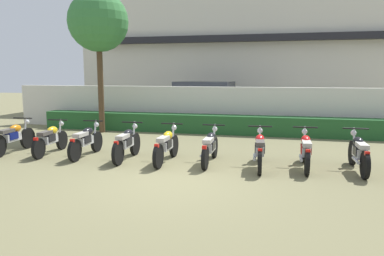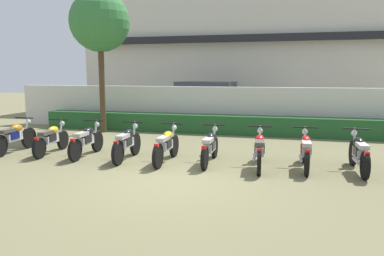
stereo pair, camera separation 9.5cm
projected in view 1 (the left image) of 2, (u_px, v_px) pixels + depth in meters
The scene contains 15 objects.
ground at pixel (171, 180), 7.88m from camera, with size 60.00×60.00×0.00m, color olive.
building at pixel (245, 47), 22.88m from camera, with size 19.07×6.50×7.87m.
compound_wall at pixel (222, 109), 14.55m from camera, with size 18.12×0.30×1.75m, color silver.
hedge_row at pixel (219, 124), 13.96m from camera, with size 14.50×0.70×0.71m, color #235628.
parked_car at pixel (207, 101), 17.78m from camera, with size 4.66×2.43×1.89m.
tree_near_inspector at pixel (98, 22), 13.69m from camera, with size 2.26×2.26×5.34m.
motorcycle_in_row_0 at pixel (13, 137), 10.52m from camera, with size 0.60×1.96×0.98m.
motorcycle_in_row_1 at pixel (50, 139), 10.37m from camera, with size 0.60×1.85×0.94m.
motorcycle_in_row_2 at pixel (86, 141), 10.06m from camera, with size 0.60×1.86×0.96m.
motorcycle_in_row_3 at pixel (127, 143), 9.66m from camera, with size 0.60×1.84×0.97m.
motorcycle_in_row_4 at pixel (166, 145), 9.40m from camera, with size 0.60×1.94×0.96m.
motorcycle_in_row_5 at pixel (210, 146), 9.30m from camera, with size 0.60×1.91×0.94m.
motorcycle_in_row_6 at pixel (260, 150), 8.86m from camera, with size 0.60×1.96×0.97m.
motorcycle_in_row_7 at pixel (306, 150), 8.78m from camera, with size 0.60×1.90×0.96m.
motorcycle_in_row_8 at pixel (359, 153), 8.51m from camera, with size 0.60×1.90×0.97m.
Camera 1 is at (2.21, -7.32, 2.28)m, focal length 34.19 mm.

